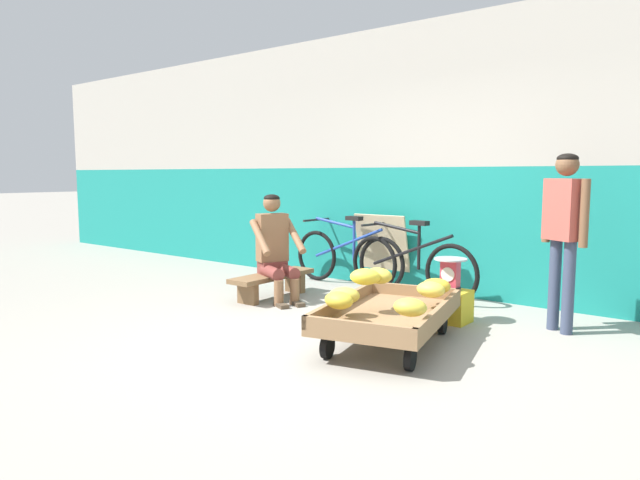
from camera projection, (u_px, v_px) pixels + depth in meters
ground_plane at (310, 347)px, 4.50m from camera, size 80.00×80.00×0.00m
back_wall at (459, 158)px, 6.36m from camera, size 16.00×0.30×3.06m
banana_cart at (389, 316)px, 4.51m from camera, size 1.16×1.60×0.36m
banana_pile at (387, 290)px, 4.44m from camera, size 0.88×1.17×0.26m
low_bench at (273, 280)px, 6.26m from camera, size 0.32×1.11×0.27m
vendor_seated at (275, 248)px, 6.14m from camera, size 0.74×0.63×1.14m
plastic_crate at (449, 306)px, 5.25m from camera, size 0.36×0.28×0.30m
weighing_scale at (450, 273)px, 5.21m from camera, size 0.30×0.30×0.29m
bicycle_near_left at (347, 257)px, 6.94m from camera, size 1.66×0.48×0.86m
bicycle_far_left at (411, 265)px, 6.30m from camera, size 1.66×0.48×0.86m
sign_board at (383, 251)px, 6.87m from camera, size 0.70×0.23×0.88m
customer_adult at (565, 222)px, 4.82m from camera, size 0.43×0.34×1.53m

